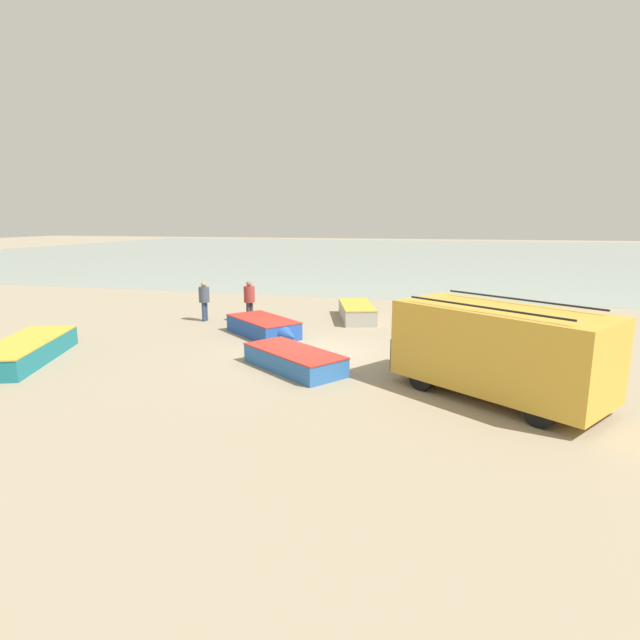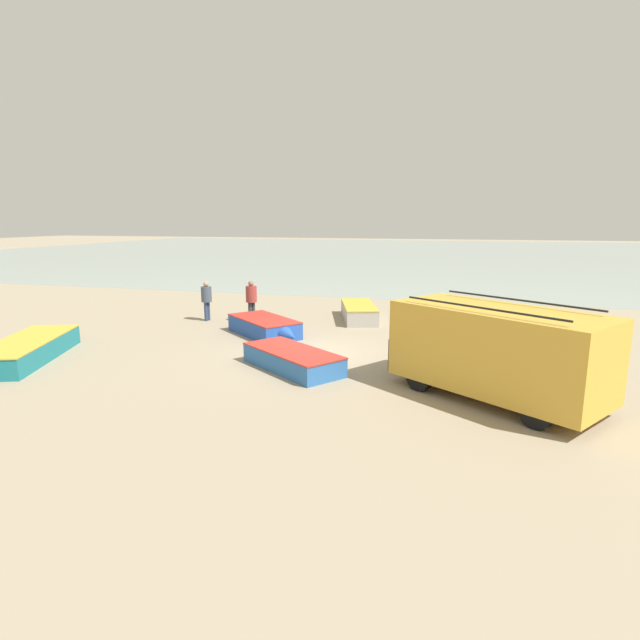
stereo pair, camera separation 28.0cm
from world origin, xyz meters
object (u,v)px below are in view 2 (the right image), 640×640
parked_van (496,349)px  fisherman_1 (251,297)px  fishing_rowboat_3 (266,327)px  fishing_rowboat_0 (24,351)px  fisherman_0 (207,297)px  fishing_rowboat_2 (488,331)px  fishing_rowboat_4 (358,311)px  fishing_rowboat_1 (290,358)px

parked_van → fisherman_1: (-9.40, 7.11, -0.18)m
parked_van → fishing_rowboat_3: (-7.88, 4.85, -0.91)m
fishing_rowboat_3 → fisherman_1: size_ratio=2.03×
parked_van → fishing_rowboat_0: (-13.78, -0.44, -0.91)m
parked_van → fisherman_0: size_ratio=3.16×
fisherman_0 → fisherman_1: (1.98, 0.26, 0.04)m
parked_van → fisherman_0: parked_van is taller
parked_van → fishing_rowboat_2: size_ratio=1.05×
fishing_rowboat_4 → fisherman_1: (-4.29, -1.87, 0.72)m
fishing_rowboat_2 → fisherman_0: size_ratio=3.02×
parked_van → fishing_rowboat_2: (0.23, 6.50, -0.93)m
parked_van → fishing_rowboat_1: parked_van is taller
fishing_rowboat_2 → fishing_rowboat_0: bearing=129.7°
fishing_rowboat_1 → fishing_rowboat_3: bearing=-22.9°
fishing_rowboat_3 → fishing_rowboat_4: 4.97m
fisherman_0 → fishing_rowboat_1: bearing=140.5°
fishing_rowboat_1 → fisherman_0: fisherman_0 is taller
fisherman_0 → parked_van: bearing=154.5°
fishing_rowboat_1 → fisherman_1: fisherman_1 is taller
fisherman_1 → fishing_rowboat_4: bearing=-131.3°
fishing_rowboat_2 → fishing_rowboat_3: 8.27m
fishing_rowboat_4 → fisherman_1: size_ratio=2.44×
parked_van → fishing_rowboat_2: 6.57m
fishing_rowboat_1 → fishing_rowboat_3: size_ratio=1.06×
fishing_rowboat_0 → fishing_rowboat_1: fishing_rowboat_0 is taller
fishing_rowboat_3 → fisherman_0: 4.09m
fishing_rowboat_0 → fishing_rowboat_3: 7.92m
fishing_rowboat_3 → fisherman_0: bearing=-169.7°
fishing_rowboat_1 → fisherman_0: bearing=-8.8°
fishing_rowboat_0 → fishing_rowboat_4: fishing_rowboat_4 is taller
fishing_rowboat_0 → fishing_rowboat_4: (8.67, 9.42, 0.01)m
fishing_rowboat_1 → fisherman_1: bearing=-21.7°
parked_van → fishing_rowboat_4: (-5.11, 8.98, -0.90)m
fishing_rowboat_1 → fishing_rowboat_4: (0.53, 7.89, 0.05)m
parked_van → fishing_rowboat_0: bearing=36.7°
fishing_rowboat_3 → fishing_rowboat_4: (2.76, 4.13, 0.01)m
fishing_rowboat_4 → fishing_rowboat_2: bearing=-131.8°
fishing_rowboat_0 → fishing_rowboat_1: size_ratio=1.43×
parked_van → fisherman_0: bearing=3.8°
fishing_rowboat_1 → fishing_rowboat_0: bearing=46.9°
parked_van → fisherman_1: 11.79m
fishing_rowboat_0 → fishing_rowboat_4: size_ratio=1.26×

